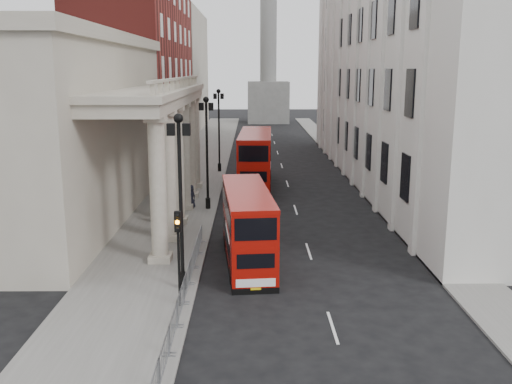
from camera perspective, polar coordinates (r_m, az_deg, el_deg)
ground at (r=24.16m, az=-6.96°, el=-13.33°), size 260.00×260.00×0.00m
sidewalk_west at (r=52.98m, az=-6.61°, el=0.89°), size 6.00×140.00×0.12m
sidewalk_east at (r=53.78m, az=11.16°, el=0.90°), size 3.00×140.00×0.12m
kerb at (r=52.75m, az=-3.42°, el=0.91°), size 0.20×140.00×0.14m
portico_building at (r=42.02m, az=-18.83°, el=5.57°), size 9.00×28.00×12.00m
brick_building at (r=70.89m, az=-11.45°, el=12.46°), size 9.00×32.00×22.00m
west_building_far at (r=102.51m, az=-8.03°, el=11.87°), size 9.00×30.00×20.00m
east_building at (r=55.33m, az=13.89°, el=14.05°), size 8.00×55.00×25.00m
monument_column at (r=113.84m, az=1.25°, el=15.01°), size 8.00×8.00×54.20m
lamp_post_south at (r=26.44m, az=-7.57°, el=0.16°), size 1.05×0.44×8.32m
lamp_post_mid at (r=42.14m, az=-4.94°, el=4.70°), size 1.05×0.44×8.32m
lamp_post_north at (r=58.01m, az=-3.73°, el=6.76°), size 1.05×0.44×8.32m
traffic_light at (r=24.93m, az=-7.79°, el=-4.87°), size 0.28×0.33×4.30m
crowd_barriers at (r=25.96m, az=-7.23°, el=-9.86°), size 0.50×18.75×1.10m
bus_near at (r=30.93m, az=-0.88°, el=-3.29°), size 3.11×9.55×4.05m
bus_far at (r=50.81m, az=-0.06°, el=3.34°), size 3.13×11.43×4.89m
pedestrian_a at (r=38.96m, az=-9.57°, el=-1.83°), size 0.73×0.52×1.86m
pedestrian_b at (r=43.30m, az=-9.08°, el=-0.38°), size 0.93×0.73×1.89m
pedestrian_c at (r=43.12m, az=-6.53°, el=-0.44°), size 1.03×0.93×1.76m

